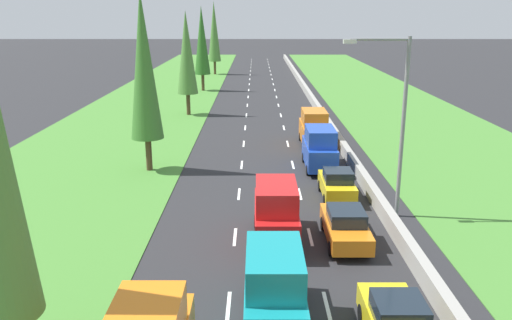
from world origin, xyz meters
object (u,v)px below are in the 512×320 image
at_px(red_van_centre_lane, 277,213).
at_px(poplar_tree_third, 188,53).
at_px(poplar_tree_fourth, 203,41).
at_px(teal_van_centre_lane, 276,288).
at_px(poplar_tree_second, 146,66).
at_px(orange_van_right_lane, 315,128).
at_px(orange_sedan_right_lane, 347,226).
at_px(street_light_mast, 398,116).
at_px(yellow_hatchback_right_lane_fourth, 339,184).
at_px(poplar_tree_fifth, 216,32).
at_px(blue_van_right_lane, 321,148).

bearing_deg(red_van_centre_lane, poplar_tree_third, 104.17).
height_order(poplar_tree_third, poplar_tree_fourth, poplar_tree_fourth).
bearing_deg(teal_van_centre_lane, poplar_tree_second, 113.08).
bearing_deg(teal_van_centre_lane, orange_van_right_lane, 81.00).
distance_m(poplar_tree_second, poplar_tree_fourth, 36.69).
xyz_separation_m(orange_van_right_lane, poplar_tree_second, (-11.52, -6.77, 5.40)).
relative_size(red_van_centre_lane, orange_sedan_right_lane, 1.09).
height_order(teal_van_centre_lane, red_van_centre_lane, same).
bearing_deg(teal_van_centre_lane, poplar_tree_third, 101.26).
bearing_deg(orange_van_right_lane, teal_van_centre_lane, -99.00).
relative_size(orange_sedan_right_lane, poplar_tree_third, 0.44).
bearing_deg(orange_van_right_lane, poplar_tree_third, 131.72).
xyz_separation_m(orange_van_right_lane, street_light_mast, (2.35, -14.86, 3.83)).
distance_m(yellow_hatchback_right_lane_fourth, poplar_tree_third, 27.92).
relative_size(red_van_centre_lane, poplar_tree_fifth, 0.41).
height_order(teal_van_centre_lane, poplar_tree_fourth, poplar_tree_fourth).
bearing_deg(poplar_tree_third, orange_van_right_lane, -48.28).
relative_size(red_van_centre_lane, yellow_hatchback_right_lane_fourth, 1.26).
distance_m(poplar_tree_third, poplar_tree_fourth, 17.19).
bearing_deg(street_light_mast, poplar_tree_second, 149.76).
xyz_separation_m(teal_van_centre_lane, poplar_tree_fourth, (-7.64, 54.57, 5.12)).
bearing_deg(orange_sedan_right_lane, yellow_hatchback_right_lane_fourth, 85.19).
xyz_separation_m(blue_van_right_lane, poplar_tree_second, (-11.24, -0.37, 5.40)).
xyz_separation_m(teal_van_centre_lane, poplar_tree_third, (-7.44, 37.38, 4.82)).
height_order(red_van_centre_lane, poplar_tree_fourth, poplar_tree_fourth).
relative_size(blue_van_right_lane, poplar_tree_fifth, 0.41).
relative_size(poplar_tree_fourth, street_light_mast, 1.22).
height_order(teal_van_centre_lane, yellow_hatchback_right_lane_fourth, teal_van_centre_lane).
distance_m(poplar_tree_third, poplar_tree_fifth, 36.41).
bearing_deg(blue_van_right_lane, poplar_tree_third, 120.04).
xyz_separation_m(red_van_centre_lane, blue_van_right_lane, (3.31, 11.57, 0.00)).
relative_size(yellow_hatchback_right_lane_fourth, poplar_tree_fifth, 0.33).
relative_size(poplar_tree_third, poplar_tree_fourth, 0.94).
bearing_deg(orange_van_right_lane, orange_sedan_right_lane, -91.47).
distance_m(teal_van_centre_lane, blue_van_right_lane, 18.61).
height_order(teal_van_centre_lane, orange_van_right_lane, same).
distance_m(orange_sedan_right_lane, poplar_tree_third, 33.09).
distance_m(blue_van_right_lane, poplar_tree_fifth, 56.90).
bearing_deg(orange_sedan_right_lane, poplar_tree_second, 134.44).
xyz_separation_m(poplar_tree_fourth, poplar_tree_fifth, (0.14, 19.21, 0.46)).
bearing_deg(poplar_tree_third, yellow_hatchback_right_lane_fourth, -65.47).
relative_size(teal_van_centre_lane, poplar_tree_second, 0.43).
distance_m(blue_van_right_lane, street_light_mast, 9.66).
height_order(teal_van_centre_lane, blue_van_right_lane, same).
bearing_deg(poplar_tree_fifth, poplar_tree_second, -90.12).
bearing_deg(orange_van_right_lane, red_van_centre_lane, -101.33).
distance_m(yellow_hatchback_right_lane_fourth, poplar_tree_second, 14.08).
distance_m(orange_van_right_lane, poplar_tree_third, 17.72).
relative_size(yellow_hatchback_right_lane_fourth, poplar_tree_third, 0.38).
bearing_deg(poplar_tree_second, orange_van_right_lane, 30.44).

